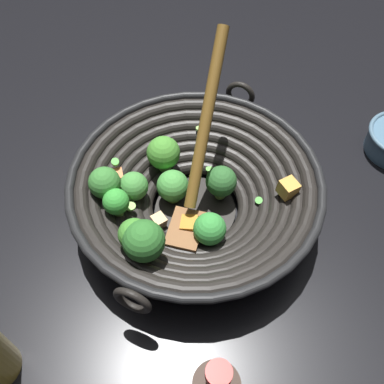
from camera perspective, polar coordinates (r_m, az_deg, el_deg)
ground_plane at (r=0.74m, az=0.42°, el=-2.64°), size 4.00×4.00×0.00m
wok at (r=0.69m, az=0.17°, el=0.13°), size 0.43×0.40×0.26m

